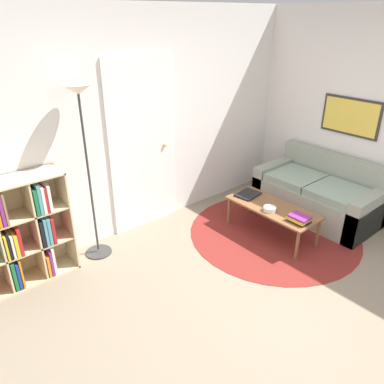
{
  "coord_description": "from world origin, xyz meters",
  "views": [
    {
      "loc": [
        -2.29,
        -1.32,
        2.49
      ],
      "look_at": [
        -0.09,
        1.28,
        0.85
      ],
      "focal_mm": 35.0,
      "sensor_mm": 36.0,
      "label": 1
    }
  ],
  "objects_px": {
    "bookshelf": "(13,234)",
    "coffee_table": "(272,209)",
    "laptop": "(248,194)",
    "bowl": "(270,209)",
    "floor_lamp": "(82,123)",
    "couch": "(320,195)"
  },
  "relations": [
    {
      "from": "coffee_table",
      "to": "bowl",
      "type": "relative_size",
      "value": 7.68
    },
    {
      "from": "couch",
      "to": "bowl",
      "type": "height_order",
      "value": "couch"
    },
    {
      "from": "floor_lamp",
      "to": "coffee_table",
      "type": "bearing_deg",
      "value": -28.88
    },
    {
      "from": "coffee_table",
      "to": "bowl",
      "type": "xyz_separation_m",
      "value": [
        -0.12,
        -0.05,
        0.06
      ]
    },
    {
      "from": "coffee_table",
      "to": "bowl",
      "type": "distance_m",
      "value": 0.14
    },
    {
      "from": "floor_lamp",
      "to": "laptop",
      "type": "bearing_deg",
      "value": -18.23
    },
    {
      "from": "laptop",
      "to": "bowl",
      "type": "bearing_deg",
      "value": -105.43
    },
    {
      "from": "bookshelf",
      "to": "floor_lamp",
      "type": "relative_size",
      "value": 0.59
    },
    {
      "from": "laptop",
      "to": "couch",
      "type": "bearing_deg",
      "value": -27.31
    },
    {
      "from": "bookshelf",
      "to": "couch",
      "type": "bearing_deg",
      "value": -17.44
    },
    {
      "from": "bookshelf",
      "to": "couch",
      "type": "distance_m",
      "value": 3.76
    },
    {
      "from": "couch",
      "to": "coffee_table",
      "type": "xyz_separation_m",
      "value": [
        -0.92,
        0.07,
        0.07
      ]
    },
    {
      "from": "bookshelf",
      "to": "laptop",
      "type": "relative_size",
      "value": 3.27
    },
    {
      "from": "bookshelf",
      "to": "coffee_table",
      "type": "bearing_deg",
      "value": -21.66
    },
    {
      "from": "bookshelf",
      "to": "bowl",
      "type": "xyz_separation_m",
      "value": [
        2.53,
        -1.1,
        -0.15
      ]
    },
    {
      "from": "floor_lamp",
      "to": "couch",
      "type": "bearing_deg",
      "value": -21.39
    },
    {
      "from": "floor_lamp",
      "to": "bowl",
      "type": "xyz_separation_m",
      "value": [
        1.71,
        -1.05,
        -1.11
      ]
    },
    {
      "from": "bookshelf",
      "to": "floor_lamp",
      "type": "distance_m",
      "value": 1.27
    },
    {
      "from": "bowl",
      "to": "bookshelf",
      "type": "bearing_deg",
      "value": 156.52
    },
    {
      "from": "floor_lamp",
      "to": "couch",
      "type": "relative_size",
      "value": 1.21
    },
    {
      "from": "floor_lamp",
      "to": "laptop",
      "type": "height_order",
      "value": "floor_lamp"
    },
    {
      "from": "laptop",
      "to": "bookshelf",
      "type": "bearing_deg",
      "value": 166.27
    }
  ]
}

